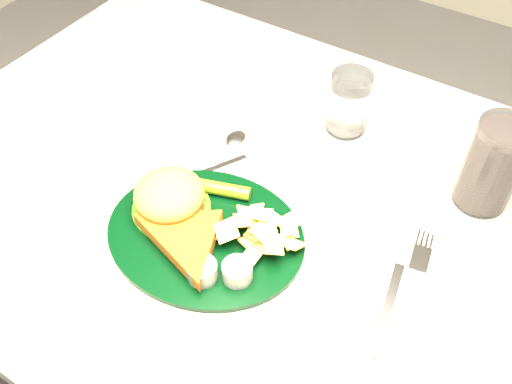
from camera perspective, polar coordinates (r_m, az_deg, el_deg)
table at (r=1.15m, az=1.67°, el=-13.28°), size 1.20×0.80×0.75m
dinner_plate at (r=0.78m, az=-5.21°, el=-3.05°), size 0.31×0.27×0.06m
water_glass at (r=0.93m, az=9.27°, el=8.80°), size 0.09×0.09×0.11m
cola_glass at (r=0.85m, az=22.60°, el=2.46°), size 0.09×0.09×0.14m
fork_napkin at (r=0.75m, az=13.36°, el=-10.63°), size 0.17×0.21×0.01m
spoon at (r=0.88m, az=-3.99°, el=2.55°), size 0.10×0.14×0.01m
ramekin at (r=0.96m, az=-6.53°, el=7.69°), size 0.06×0.06×0.03m
wrapped_straw at (r=0.89m, az=3.63°, el=3.11°), size 0.21×0.12×0.01m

